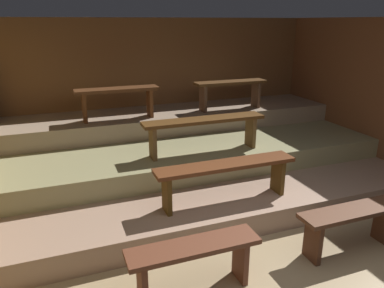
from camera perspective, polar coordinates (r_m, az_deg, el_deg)
ground at (r=4.76m, az=3.33°, el=-9.19°), size 6.00×5.12×0.08m
wall_back at (r=6.36m, az=-4.56°, el=8.97°), size 6.00×0.06×2.24m
wall_right at (r=5.91m, az=27.72°, el=6.15°), size 0.06×5.12×2.24m
platform_lower at (r=5.20m, az=0.63°, el=-4.54°), size 5.20×3.10×0.27m
platform_middle at (r=5.48m, az=-1.01°, el=-0.26°), size 5.20×2.23×0.27m
platform_upper at (r=5.93m, az=-2.95°, el=3.94°), size 5.20×1.05×0.27m
bench_floor_left at (r=3.15m, az=0.27°, el=-17.12°), size 1.12×0.27×0.46m
bench_floor_right at (r=3.95m, az=23.64°, el=-10.78°), size 1.12×0.27×0.46m
bench_lower_center at (r=3.99m, az=5.30°, el=-4.26°), size 1.59×0.27×0.46m
bench_middle_center at (r=4.71m, az=1.91°, el=2.90°), size 1.61×0.27×0.46m
bench_upper_left at (r=5.42m, az=-11.56°, el=7.40°), size 1.19×0.27×0.46m
bench_upper_right at (r=5.97m, az=6.03°, el=8.69°), size 1.19×0.27×0.46m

